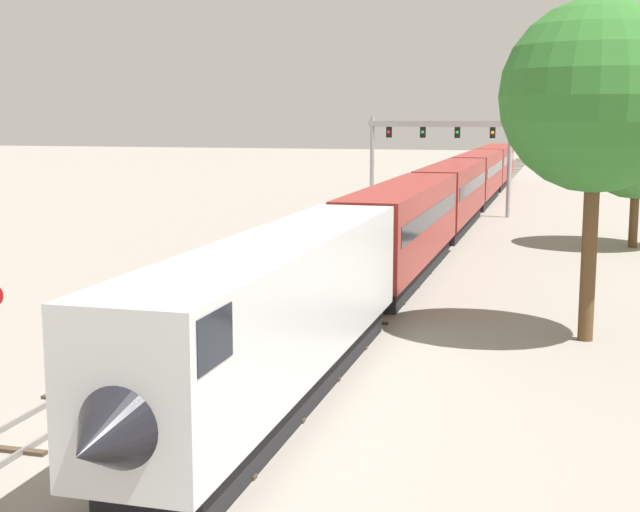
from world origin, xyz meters
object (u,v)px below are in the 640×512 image
object	(u,v)px
passenger_train	(454,193)
signal_gantry	(440,143)
trackside_tree_mid	(596,97)
trackside_tree_left	(638,136)

from	to	relation	value
passenger_train	signal_gantry	xyz separation A→B (m)	(-2.25, 8.46, 3.41)
signal_gantry	trackside_tree_mid	world-z (taller)	trackside_tree_mid
signal_gantry	trackside_tree_mid	bearing A→B (deg)	-74.76
passenger_train	trackside_tree_left	size ratio (longest dim) A/B	9.50
trackside_tree_mid	signal_gantry	bearing A→B (deg)	105.24
signal_gantry	trackside_tree_mid	distance (m)	42.43
signal_gantry	trackside_tree_left	world-z (taller)	trackside_tree_left
trackside_tree_mid	passenger_train	bearing A→B (deg)	105.33
passenger_train	trackside_tree_mid	world-z (taller)	trackside_tree_mid
trackside_tree_mid	trackside_tree_left	bearing A→B (deg)	82.50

